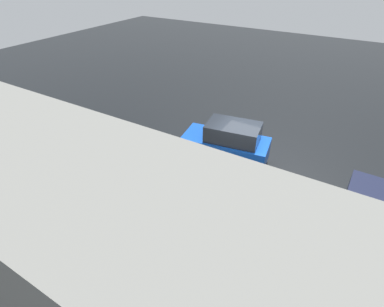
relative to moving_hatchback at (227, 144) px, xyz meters
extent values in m
plane|color=black|center=(-0.90, 0.10, -1.03)|extent=(60.00, 60.00, 0.00)
cube|color=slate|center=(-0.90, 4.30, -1.01)|extent=(24.00, 3.20, 0.04)
cube|color=blue|center=(0.09, 0.01, -0.23)|extent=(4.12, 2.29, 0.99)
cube|color=#1E232B|center=(-0.22, -0.04, 0.65)|extent=(2.55, 1.85, 0.77)
cylinder|color=black|center=(1.25, 0.92, -0.73)|extent=(0.63, 0.31, 0.60)
cylinder|color=black|center=(1.47, -0.49, -0.73)|extent=(0.63, 0.31, 0.60)
cylinder|color=black|center=(-1.30, 0.52, -0.73)|extent=(0.63, 0.31, 0.60)
cylinder|color=black|center=(-1.07, -0.89, -0.73)|extent=(0.63, 0.31, 0.60)
cube|color=#191E38|center=(-6.15, 1.65, 0.12)|extent=(2.07, 2.15, 1.50)
cylinder|color=black|center=(-6.24, 2.54, -0.63)|extent=(0.81, 0.30, 0.80)
cylinder|color=black|center=(-6.29, 0.78, -0.63)|extent=(0.81, 0.30, 0.80)
cylinder|color=gold|center=(2.13, 3.10, -0.72)|extent=(0.22, 0.22, 0.62)
sphere|color=gold|center=(2.13, 3.10, -0.35)|extent=(0.26, 0.26, 0.26)
cylinder|color=gold|center=(1.97, 3.10, -0.64)|extent=(0.10, 0.09, 0.09)
cylinder|color=gold|center=(2.29, 3.10, -0.64)|extent=(0.10, 0.09, 0.09)
cylinder|color=#2D2D2D|center=(2.13, 3.10, -1.00)|extent=(0.31, 0.31, 0.06)
cube|color=#B2262D|center=(3.13, 2.91, 0.10)|extent=(0.30, 0.40, 0.55)
sphere|color=tan|center=(3.13, 2.91, 0.48)|extent=(0.22, 0.22, 0.22)
cylinder|color=#1E1E2D|center=(3.11, 2.82, -0.60)|extent=(0.13, 0.13, 0.85)
cylinder|color=#1E1E2D|center=(3.15, 3.00, -0.60)|extent=(0.13, 0.13, 0.85)
cylinder|color=#B2262D|center=(3.08, 2.67, 0.10)|extent=(0.09, 0.09, 0.50)
cylinder|color=#B2262D|center=(3.18, 3.14, 0.10)|extent=(0.09, 0.09, 0.50)
cylinder|color=#B7BABF|center=(-3.80, 5.84, -0.50)|extent=(0.04, 0.04, 1.05)
cylinder|color=#B7BABF|center=(-1.96, 5.84, -0.50)|extent=(0.04, 0.04, 1.05)
cylinder|color=#B7BABF|center=(-0.12, 5.84, -0.50)|extent=(0.04, 0.04, 1.05)
cylinder|color=#B7BABF|center=(1.72, 5.84, -0.50)|extent=(0.04, 0.04, 1.05)
cylinder|color=#B7BABF|center=(-2.88, 5.84, -0.03)|extent=(9.20, 0.04, 0.04)
cylinder|color=#B7BABF|center=(-2.88, 5.84, -0.45)|extent=(9.20, 0.04, 0.04)
cylinder|color=#4C4C51|center=(4.02, 4.17, 0.17)|extent=(0.07, 0.07, 2.40)
cube|color=black|center=(4.02, 4.17, 1.12)|extent=(0.04, 0.44, 0.44)
camera|label=1|loc=(-4.62, 10.85, 7.25)|focal=28.00mm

